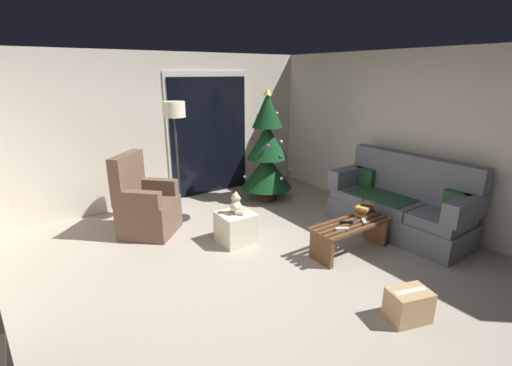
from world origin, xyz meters
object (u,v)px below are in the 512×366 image
object	(u,v)px
christmas_tree	(267,152)
cardboard_box_taped_mid_floor	(408,305)
couch	(400,205)
armchair	(145,206)
remote_graphite	(353,220)
remote_silver	(364,221)
remote_white	(342,229)
floor_lamp	(175,121)
cell_phone	(367,206)
ottoman	(236,227)
book_stack	(365,210)
teddy_bear_cream	(236,205)
coffee_table	(350,232)
teddy_bear_honey_by_tree	(237,205)
remote_black	(346,222)

from	to	relation	value
christmas_tree	cardboard_box_taped_mid_floor	bearing A→B (deg)	-104.02
couch	armchair	distance (m)	3.57
remote_graphite	remote_silver	xyz separation A→B (m)	(0.09, -0.09, 0.00)
christmas_tree	couch	bearing A→B (deg)	-70.29
christmas_tree	remote_white	bearing A→B (deg)	-103.15
remote_silver	floor_lamp	world-z (taller)	floor_lamp
cell_phone	ottoman	distance (m)	1.73
ottoman	cardboard_box_taped_mid_floor	world-z (taller)	ottoman
remote_graphite	christmas_tree	xyz separation A→B (m)	(0.23, 2.17, 0.45)
remote_silver	cell_phone	bearing A→B (deg)	-105.45
cell_phone	armchair	world-z (taller)	armchair
cell_phone	floor_lamp	size ratio (longest dim) A/B	0.08
christmas_tree	ottoman	world-z (taller)	christmas_tree
book_stack	cardboard_box_taped_mid_floor	xyz separation A→B (m)	(-0.90, -1.27, -0.31)
floor_lamp	teddy_bear_cream	bearing A→B (deg)	-74.93
remote_graphite	teddy_bear_cream	xyz separation A→B (m)	(-1.09, 1.02, 0.12)
coffee_table	teddy_bear_cream	bearing A→B (deg)	134.77
coffee_table	ottoman	xyz separation A→B (m)	(-1.04, 1.05, -0.06)
remote_graphite	armchair	world-z (taller)	armchair
teddy_bear_cream	teddy_bear_honey_by_tree	xyz separation A→B (m)	(0.55, 0.92, -0.41)
cell_phone	floor_lamp	world-z (taller)	floor_lamp
teddy_bear_cream	teddy_bear_honey_by_tree	bearing A→B (deg)	58.87
teddy_bear_honey_by_tree	teddy_bear_cream	bearing A→B (deg)	-121.13
book_stack	cell_phone	world-z (taller)	cell_phone
remote_silver	cardboard_box_taped_mid_floor	bearing A→B (deg)	97.83
couch	teddy_bear_honey_by_tree	bearing A→B (deg)	128.59
floor_lamp	armchair	bearing A→B (deg)	-161.68
remote_graphite	teddy_bear_honey_by_tree	size ratio (longest dim) A/B	0.55
armchair	christmas_tree	bearing A→B (deg)	4.73
coffee_table	christmas_tree	bearing A→B (deg)	82.54
remote_black	armchair	bearing A→B (deg)	-95.76
armchair	ottoman	world-z (taller)	armchair
coffee_table	teddy_bear_cream	world-z (taller)	teddy_bear_cream
floor_lamp	cardboard_box_taped_mid_floor	world-z (taller)	floor_lamp
remote_black	cell_phone	bearing A→B (deg)	134.79
cardboard_box_taped_mid_floor	coffee_table	bearing A→B (deg)	64.97
remote_graphite	armchair	size ratio (longest dim) A/B	0.14
remote_graphite	cardboard_box_taped_mid_floor	size ratio (longest dim) A/B	0.36
couch	teddy_bear_cream	xyz separation A→B (m)	(-2.08, 1.00, 0.13)
cell_phone	teddy_bear_honey_by_tree	xyz separation A→B (m)	(-0.82, 1.90, -0.41)
coffee_table	remote_silver	distance (m)	0.22
floor_lamp	teddy_bear_cream	distance (m)	1.54
remote_black	ottoman	distance (m)	1.43
remote_graphite	cell_phone	distance (m)	0.31
armchair	cardboard_box_taped_mid_floor	distance (m)	3.49
cell_phone	ottoman	bearing A→B (deg)	120.95
ottoman	book_stack	bearing A→B (deg)	-35.12
book_stack	remote_black	bearing A→B (deg)	-173.39
floor_lamp	teddy_bear_cream	world-z (taller)	floor_lamp
armchair	teddy_bear_honey_by_tree	distance (m)	1.48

